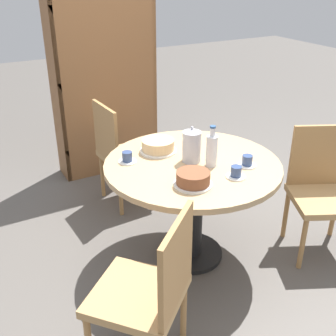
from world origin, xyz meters
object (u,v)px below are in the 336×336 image
Objects in this scene: cup_b at (247,162)px; cake_main at (158,146)px; bookshelf at (105,78)px; cake_second at (193,179)px; cup_c at (236,173)px; chair_b at (149,291)px; coffee_pot at (192,145)px; chair_a at (122,152)px; water_bottle at (212,150)px; cup_a at (127,158)px; chair_c at (322,189)px.

cake_main is at bearing 129.84° from cup_b.
cup_b is (0.24, -1.78, -0.16)m from bookshelf.
cup_c is (0.27, -0.04, -0.01)m from cake_second.
chair_b reaches higher than cake_main.
cake_second is at bearing 84.17° from bookshelf.
cake_main and cake_second have the same top height.
chair_b is 0.99m from coffee_pot.
chair_b is (-0.52, -1.53, 0.00)m from chair_a.
water_bottle is at bearing 150.17° from cup_b.
chair_a and chair_b have the same top height.
coffee_pot reaches higher than chair_a.
cup_c is (0.47, -0.49, 0.00)m from cup_a.
water_bottle is 0.29m from cake_second.
bookshelf reaches higher than chair_c.
chair_c is 3.72× the size of coffee_pot.
coffee_pot is 0.96× the size of cake_main.
coffee_pot reaches higher than chair_b.
chair_a reaches higher than cake_main.
cake_second is (0.48, 0.39, 0.29)m from chair_b.
chair_c is (1.46, 0.31, 0.00)m from chair_b.
water_bottle is at bearing 34.89° from cake_second.
coffee_pot is at bearing -26.37° from cup_a.
chair_a is at bearing -150.27° from chair_b.
cup_b is at bearing 164.59° from chair_b.
cup_c is at bearing -70.39° from coffee_pot.
cup_c is at bearing 163.70° from chair_b.
chair_b is 3.72× the size of coffee_pot.
cup_c is (-0.72, 0.04, 0.28)m from chair_c.
coffee_pot is 2.02× the size of cup_b.
coffee_pot is (0.63, 0.67, 0.36)m from chair_b.
chair_c is 0.65m from cup_b.
chair_c is 0.97m from coffee_pot.
bookshelf is at bearing 92.57° from cup_c.
water_bottle is 0.22m from cup_c.
water_bottle is at bearing 91.50° from bookshelf.
cake_main is 2.10× the size of cup_c.
chair_b is 2.36m from bookshelf.
cup_b is at bearing -163.83° from chair_a.
chair_b is 1.04m from cup_b.
chair_a is 7.50× the size of cup_c.
cup_b is (0.38, -0.46, -0.01)m from cake_main.
chair_b is 7.50× the size of cup_a.
cup_b is at bearing -40.50° from coffee_pot.
chair_b reaches higher than cup_c.
coffee_pot is 0.27m from cake_main.
water_bottle reaches higher than chair_c.
chair_a is at bearing 100.83° from cup_c.
cup_b is at bearing 6.89° from cake_second.
chair_b is at bearing -154.76° from cup_c.
cake_second is 0.50m from cup_a.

